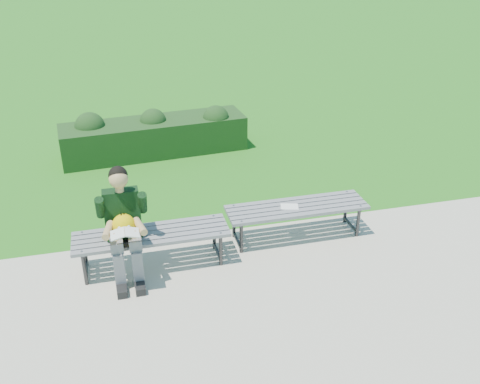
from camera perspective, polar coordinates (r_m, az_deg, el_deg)
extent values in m
plane|color=#2B7914|center=(7.09, -4.51, -4.61)|extent=(80.00, 80.00, 0.00)
cube|color=#A89F8B|center=(5.69, -1.27, -13.54)|extent=(30.00, 3.50, 0.02)
cube|color=#1B3D11|center=(9.57, -9.09, 5.82)|extent=(3.25, 1.06, 0.60)
sphere|color=#1B3D11|center=(9.47, -15.70, 6.66)|extent=(0.55, 0.55, 0.51)
sphere|color=#1B3D11|center=(9.51, -9.25, 7.40)|extent=(0.50, 0.50, 0.46)
sphere|color=#1B3D11|center=(9.56, -2.58, 7.83)|extent=(0.50, 0.50, 0.47)
cube|color=gray|center=(6.13, -9.23, -5.47)|extent=(1.80, 0.08, 0.04)
cube|color=gray|center=(6.22, -9.34, -4.97)|extent=(1.80, 0.08, 0.04)
cube|color=gray|center=(6.31, -9.43, -4.48)|extent=(1.80, 0.08, 0.04)
cube|color=gray|center=(6.40, -9.53, -4.01)|extent=(1.80, 0.09, 0.04)
cube|color=gray|center=(6.49, -9.62, -3.55)|extent=(1.80, 0.08, 0.04)
cylinder|color=#2D2D30|center=(6.28, -16.24, -7.92)|extent=(0.04, 0.04, 0.41)
cylinder|color=#2D2D30|center=(6.60, -16.23, -6.07)|extent=(0.04, 0.04, 0.41)
cylinder|color=#2D2D30|center=(6.34, -16.45, -5.59)|extent=(0.04, 0.42, 0.04)
cylinder|color=#2D2D30|center=(6.52, -16.07, -8.03)|extent=(0.04, 0.42, 0.04)
cylinder|color=gray|center=(6.13, -16.54, -6.09)|extent=(0.02, 0.02, 0.01)
cylinder|color=gray|center=(6.49, -16.51, -4.14)|extent=(0.02, 0.02, 0.01)
cylinder|color=#2D2D30|center=(6.36, -2.07, -6.23)|extent=(0.04, 0.04, 0.41)
cylinder|color=#2D2D30|center=(6.67, -2.78, -4.49)|extent=(0.04, 0.04, 0.41)
cylinder|color=#2D2D30|center=(6.42, -2.46, -3.96)|extent=(0.04, 0.42, 0.04)
cylinder|color=#2D2D30|center=(6.59, -2.41, -6.40)|extent=(0.04, 0.42, 0.04)
cylinder|color=gray|center=(6.21, -2.07, -4.39)|extent=(0.02, 0.02, 0.01)
cylinder|color=gray|center=(6.56, -2.86, -2.56)|extent=(0.02, 0.02, 0.01)
cube|color=gray|center=(6.66, 6.69, -2.46)|extent=(1.80, 0.08, 0.04)
cube|color=gray|center=(6.75, 6.38, -2.05)|extent=(1.80, 0.08, 0.04)
cube|color=gray|center=(6.83, 6.08, -1.64)|extent=(1.80, 0.08, 0.04)
cube|color=gray|center=(6.92, 5.79, -1.24)|extent=(1.80, 0.08, 0.04)
cube|color=gray|center=(7.00, 5.51, -0.85)|extent=(1.80, 0.09, 0.04)
cylinder|color=#2D2D30|center=(6.58, 0.13, -4.94)|extent=(0.04, 0.04, 0.41)
cylinder|color=#2D2D30|center=(6.90, -0.66, -3.32)|extent=(0.04, 0.04, 0.41)
cylinder|color=#2D2D30|center=(6.64, -0.28, -2.76)|extent=(0.04, 0.42, 0.04)
cylinder|color=#2D2D30|center=(6.81, -0.27, -5.16)|extent=(0.04, 0.42, 0.04)
cylinder|color=gray|center=(6.44, 0.17, -3.14)|extent=(0.02, 0.02, 0.01)
cylinder|color=gray|center=(6.79, -0.70, -1.43)|extent=(0.02, 0.02, 0.01)
cylinder|color=#2D2D30|center=(7.08, 12.48, -3.17)|extent=(0.04, 0.04, 0.41)
cylinder|color=#2D2D30|center=(7.37, 11.21, -1.74)|extent=(0.04, 0.04, 0.41)
cylinder|color=#2D2D30|center=(7.14, 11.97, -1.16)|extent=(0.04, 0.42, 0.04)
cylinder|color=#2D2D30|center=(7.29, 11.72, -3.43)|extent=(0.04, 0.42, 0.04)
cylinder|color=gray|center=(6.94, 12.74, -1.46)|extent=(0.02, 0.02, 0.01)
cylinder|color=gray|center=(7.27, 11.33, 0.04)|extent=(0.02, 0.02, 0.01)
cube|color=slate|center=(6.12, -13.07, -4.99)|extent=(0.14, 0.42, 0.13)
cube|color=slate|center=(6.12, -11.20, -4.78)|extent=(0.14, 0.42, 0.13)
cube|color=slate|center=(6.13, -12.71, -8.17)|extent=(0.12, 0.13, 0.45)
cube|color=slate|center=(6.13, -10.83, -7.95)|extent=(0.12, 0.13, 0.45)
cube|color=black|center=(6.15, -12.49, -10.06)|extent=(0.11, 0.26, 0.09)
cube|color=black|center=(6.15, -10.61, -9.85)|extent=(0.11, 0.26, 0.09)
cube|color=black|center=(6.19, -12.44, -2.24)|extent=(0.40, 0.30, 0.59)
cylinder|color=tan|center=(6.02, -12.73, 0.33)|extent=(0.10, 0.10, 0.08)
sphere|color=tan|center=(5.95, -12.84, 1.36)|extent=(0.21, 0.21, 0.21)
sphere|color=black|center=(5.96, -12.89, 1.74)|extent=(0.21, 0.21, 0.21)
cylinder|color=black|center=(6.03, -14.71, -1.61)|extent=(0.10, 0.21, 0.30)
cylinder|color=black|center=(6.03, -10.36, -1.12)|extent=(0.10, 0.21, 0.30)
cylinder|color=tan|center=(5.92, -13.90, -3.98)|extent=(0.14, 0.31, 0.08)
cylinder|color=tan|center=(5.92, -10.62, -3.61)|extent=(0.14, 0.31, 0.08)
sphere|color=tan|center=(5.78, -13.15, -4.70)|extent=(0.09, 0.09, 0.09)
sphere|color=tan|center=(5.78, -11.17, -4.48)|extent=(0.09, 0.09, 0.09)
sphere|color=yellow|center=(6.01, -12.29, -3.49)|extent=(0.26, 0.26, 0.26)
cone|color=orange|center=(5.91, -12.22, -4.08)|extent=(0.07, 0.07, 0.07)
cone|color=black|center=(5.95, -12.56, -2.38)|extent=(0.03, 0.05, 0.08)
cone|color=black|center=(5.97, -12.28, -2.34)|extent=(0.03, 0.04, 0.07)
sphere|color=white|center=(5.91, -12.70, -3.76)|extent=(0.05, 0.05, 0.05)
sphere|color=white|center=(5.91, -11.83, -3.66)|extent=(0.05, 0.05, 0.05)
cube|color=white|center=(5.74, -12.94, -4.39)|extent=(0.15, 0.20, 0.05)
cube|color=white|center=(5.74, -11.45, -4.23)|extent=(0.15, 0.20, 0.05)
cube|color=white|center=(6.79, 5.30, -1.57)|extent=(0.25, 0.21, 0.01)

